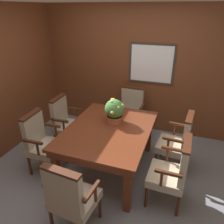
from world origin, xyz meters
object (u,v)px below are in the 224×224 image
at_px(chair_left_near, 41,141).
at_px(chair_left_far, 66,121).
at_px(chair_head_far, 130,110).
at_px(chair_right_far, 178,140).
at_px(dining_table, 109,134).
at_px(chair_right_near, 173,170).
at_px(chair_head_near, 71,196).
at_px(potted_plant, 114,111).

relative_size(chair_left_near, chair_left_far, 1.00).
bearing_deg(chair_head_far, chair_right_far, -37.18).
distance_m(dining_table, chair_right_far, 1.08).
xyz_separation_m(chair_right_near, chair_head_near, (-1.01, -0.80, 0.00)).
bearing_deg(chair_left_near, chair_left_far, -3.99).
distance_m(dining_table, chair_left_near, 1.04).
height_order(chair_left_near, chair_head_far, same).
bearing_deg(chair_right_near, chair_head_near, -50.22).
bearing_deg(potted_plant, dining_table, -93.71).
bearing_deg(potted_plant, chair_left_near, -150.64).
bearing_deg(chair_head_near, chair_left_near, -35.44).
height_order(dining_table, chair_right_far, chair_right_far).
xyz_separation_m(chair_left_near, chair_head_far, (1.00, 1.53, 0.00)).
bearing_deg(potted_plant, chair_left_far, 172.42).
height_order(chair_right_near, chair_head_near, same).
height_order(chair_right_far, potted_plant, potted_plant).
bearing_deg(chair_right_far, dining_table, -64.71).
distance_m(chair_head_near, potted_plant, 1.44).
xyz_separation_m(chair_right_near, potted_plant, (-0.98, 0.57, 0.42)).
bearing_deg(chair_right_near, chair_left_far, -108.47).
relative_size(chair_head_far, chair_head_near, 1.00).
bearing_deg(chair_right_far, chair_left_near, -65.14).
relative_size(dining_table, chair_right_far, 1.65).
relative_size(chair_left_far, chair_head_far, 1.00).
height_order(chair_left_far, chair_head_near, same).
height_order(chair_left_far, potted_plant, potted_plant).
xyz_separation_m(chair_right_far, chair_head_far, (-0.98, 0.82, 0.00)).
bearing_deg(chair_right_near, chair_head_far, -146.53).
relative_size(chair_right_near, potted_plant, 2.52).
bearing_deg(chair_head_near, chair_left_far, -53.00).
xyz_separation_m(dining_table, chair_right_far, (1.00, 0.37, -0.13)).
relative_size(chair_head_far, chair_right_near, 1.00).
bearing_deg(chair_right_far, chair_head_near, -28.50).
distance_m(chair_right_far, chair_head_near, 1.83).
relative_size(chair_head_far, potted_plant, 2.52).
xyz_separation_m(chair_left_far, chair_head_far, (0.98, 0.85, 0.00)).
xyz_separation_m(dining_table, chair_left_far, (-0.96, 0.34, -0.13)).
bearing_deg(chair_right_far, chair_left_far, -84.17).
bearing_deg(chair_right_far, potted_plant, -76.10).
distance_m(chair_left_far, potted_plant, 1.06).
height_order(dining_table, potted_plant, potted_plant).
xyz_separation_m(chair_left_near, chair_head_near, (0.96, -0.82, 0.00)).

